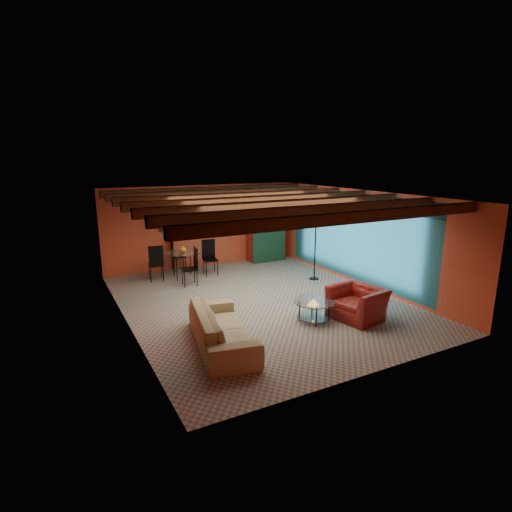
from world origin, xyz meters
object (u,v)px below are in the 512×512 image
coffee_table (314,311)px  potted_plant (265,193)px  sofa (222,328)px  floor_lamp (315,250)px  dining_table (184,260)px  armoire (265,230)px  armchair (357,303)px  vase (183,239)px

coffee_table → potted_plant: bearing=72.3°
sofa → coffee_table: sofa is taller
sofa → floor_lamp: 5.06m
dining_table → floor_lamp: size_ratio=1.19×
dining_table → armoire: 3.36m
sofa → armchair: size_ratio=2.18×
sofa → floor_lamp: floor_lamp is taller
coffee_table → dining_table: 4.88m
dining_table → floor_lamp: (3.41, -2.00, 0.34)m
armchair → dining_table: 5.54m
armoire → armchair: bearing=-98.0°
dining_table → potted_plant: potted_plant is taller
vase → floor_lamp: bearing=-30.4°
coffee_table → armoire: size_ratio=0.43×
sofa → floor_lamp: size_ratio=1.38×
floor_lamp → armchair: bearing=-107.7°
sofa → armoire: size_ratio=1.15×
floor_lamp → potted_plant: (-0.18, 2.74, 1.48)m
coffee_table → vase: 4.96m
sofa → potted_plant: size_ratio=5.43×
armchair → dining_table: bearing=-164.6°
dining_table → vase: size_ratio=10.19×
armchair → dining_table: size_ratio=0.53×
dining_table → armoire: (3.23, 0.75, 0.52)m
armchair → floor_lamp: bearing=151.2°
potted_plant → dining_table: bearing=-167.0°
floor_lamp → potted_plant: bearing=93.7°
armchair → armoire: 5.80m
sofa → dining_table: (0.78, 4.78, 0.19)m
dining_table → potted_plant: (3.23, 0.75, 1.82)m
coffee_table → floor_lamp: (1.89, 2.62, 0.65)m
armchair → potted_plant: (0.77, 5.70, 2.00)m
coffee_table → floor_lamp: 3.30m
sofa → dining_table: dining_table is taller
armchair → floor_lamp: floor_lamp is taller
vase → dining_table: bearing=180.0°
sofa → armoire: bearing=-24.9°
sofa → armoire: armoire is taller
armoire → floor_lamp: size_ratio=1.20×
armoire → potted_plant: size_ratio=4.73×
coffee_table → potted_plant: 6.02m
armchair → coffee_table: armchair is taller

